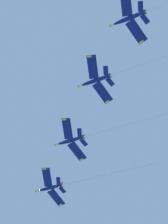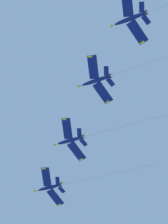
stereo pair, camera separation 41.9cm
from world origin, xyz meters
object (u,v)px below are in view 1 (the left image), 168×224
at_px(jet_lead, 79,181).
at_px(jet_fourth, 154,8).
at_px(jet_second, 99,133).
at_px(jet_third, 123,71).

xyz_separation_m(jet_lead, jet_fourth, (75.03, -10.49, -11.24)).
relative_size(jet_lead, jet_second, 0.98).
xyz_separation_m(jet_lead, jet_third, (50.89, -8.30, -7.74)).
bearing_deg(jet_fourth, jet_second, 172.67).
bearing_deg(jet_lead, jet_second, -9.25).
height_order(jet_lead, jet_third, jet_lead).
distance_m(jet_lead, jet_third, 52.14).
bearing_deg(jet_second, jet_lead, 170.75).
height_order(jet_third, jet_fourth, jet_third).
distance_m(jet_lead, jet_second, 25.35).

